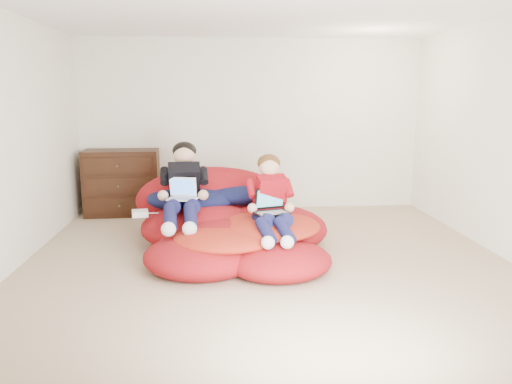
# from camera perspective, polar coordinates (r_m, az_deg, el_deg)

# --- Properties ---
(room_shell) EXTENTS (5.10, 5.10, 2.77)m
(room_shell) POSITION_cam_1_polar(r_m,az_deg,el_deg) (5.14, 1.29, -5.64)
(room_shell) COLOR tan
(room_shell) RESTS_ON ground
(dresser) EXTENTS (1.05, 0.60, 0.93)m
(dresser) POSITION_cam_1_polar(r_m,az_deg,el_deg) (7.36, -15.04, 1.06)
(dresser) COLOR #321A0D
(dresser) RESTS_ON ground
(beanbag_pile) EXTENTS (2.26, 2.44, 0.87)m
(beanbag_pile) POSITION_cam_1_polar(r_m,az_deg,el_deg) (5.62, -3.32, -3.62)
(beanbag_pile) COLOR #AC1319
(beanbag_pile) RESTS_ON ground
(cream_pillow) EXTENTS (0.47, 0.30, 0.30)m
(cream_pillow) POSITION_cam_1_polar(r_m,az_deg,el_deg) (6.33, -8.85, 1.15)
(cream_pillow) COLOR white
(cream_pillow) RESTS_ON beanbag_pile
(older_boy) EXTENTS (0.40, 1.28, 0.83)m
(older_boy) POSITION_cam_1_polar(r_m,az_deg,el_deg) (5.58, -8.31, 0.86)
(older_boy) COLOR black
(older_boy) RESTS_ON beanbag_pile
(younger_boy) EXTENTS (0.41, 1.01, 0.78)m
(younger_boy) POSITION_cam_1_polar(r_m,az_deg,el_deg) (5.12, 1.72, -0.65)
(younger_boy) COLOR #A80E18
(younger_boy) RESTS_ON beanbag_pile
(laptop_white) EXTENTS (0.35, 0.32, 0.23)m
(laptop_white) POSITION_cam_1_polar(r_m,az_deg,el_deg) (5.48, -8.37, -0.15)
(laptop_white) COLOR white
(laptop_white) RESTS_ON older_boy
(laptop_black) EXTENTS (0.39, 0.39, 0.24)m
(laptop_black) POSITION_cam_1_polar(r_m,az_deg,el_deg) (5.12, 1.74, -1.64)
(laptop_black) COLOR black
(laptop_black) RESTS_ON younger_boy
(power_adapter) EXTENTS (0.20, 0.20, 0.06)m
(power_adapter) POSITION_cam_1_polar(r_m,az_deg,el_deg) (5.60, -13.12, -2.39)
(power_adapter) COLOR white
(power_adapter) RESTS_ON beanbag_pile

